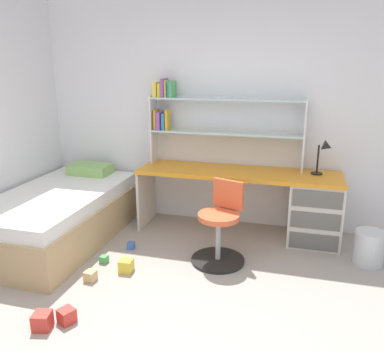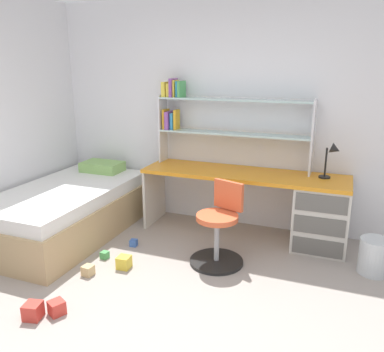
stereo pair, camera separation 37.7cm
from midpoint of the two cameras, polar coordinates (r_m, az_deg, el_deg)
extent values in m
cube|color=#9E938C|center=(2.97, -7.86, -23.41)|extent=(5.52, 5.69, 0.02)
cube|color=silver|center=(4.61, 3.22, 8.82)|extent=(5.52, 0.06, 2.60)
cube|color=orange|center=(4.35, 4.21, 0.43)|extent=(2.22, 0.60, 0.04)
cube|color=beige|center=(4.39, 14.96, -4.94)|extent=(0.54, 0.57, 0.69)
cube|color=beige|center=(4.78, -8.86, -2.87)|extent=(0.03, 0.54, 0.69)
cube|color=#5E5B57|center=(4.21, 14.67, -9.24)|extent=(0.48, 0.01, 0.17)
cube|color=#5E5B57|center=(4.12, 14.89, -6.34)|extent=(0.48, 0.01, 0.17)
cube|color=#5E5B57|center=(4.04, 15.12, -3.32)|extent=(0.48, 0.01, 0.17)
cube|color=silver|center=(4.74, -7.87, 6.73)|extent=(0.02, 0.22, 0.79)
cube|color=silver|center=(4.37, 13.55, 5.67)|extent=(0.02, 0.22, 0.79)
cube|color=silver|center=(4.48, 2.41, 6.21)|extent=(1.70, 0.22, 0.02)
cube|color=silver|center=(4.43, 2.47, 11.00)|extent=(1.70, 0.22, 0.02)
cube|color=gold|center=(4.71, -7.45, 8.10)|extent=(0.02, 0.16, 0.23)
cube|color=purple|center=(4.69, -6.93, 7.94)|extent=(0.04, 0.20, 0.21)
cube|color=#338CBF|center=(4.67, -6.34, 7.82)|extent=(0.04, 0.13, 0.19)
cube|color=gold|center=(4.66, -5.86, 8.06)|extent=(0.03, 0.13, 0.23)
cube|color=yellow|center=(4.67, -7.47, 12.29)|extent=(0.04, 0.19, 0.17)
cube|color=yellow|center=(4.65, -6.91, 12.20)|extent=(0.03, 0.16, 0.15)
cube|color=purple|center=(4.64, -6.42, 12.54)|extent=(0.03, 0.20, 0.21)
cube|color=yellow|center=(4.62, -6.06, 12.43)|extent=(0.02, 0.15, 0.19)
cube|color=#338CBF|center=(4.61, -5.67, 12.36)|extent=(0.03, 0.12, 0.18)
cube|color=#4CA559|center=(4.60, -5.21, 12.38)|extent=(0.03, 0.19, 0.18)
cylinder|color=black|center=(4.37, 15.22, 0.33)|extent=(0.12, 0.12, 0.02)
cylinder|color=black|center=(4.33, 15.37, 2.35)|extent=(0.02, 0.02, 0.30)
cone|color=black|center=(4.25, 16.59, 4.09)|extent=(0.12, 0.11, 0.13)
cylinder|color=black|center=(3.94, 0.96, -12.09)|extent=(0.52, 0.52, 0.03)
cylinder|color=#A5A8AD|center=(3.85, 0.97, -9.34)|extent=(0.05, 0.05, 0.45)
cylinder|color=#D85933|center=(3.75, 0.99, -5.90)|extent=(0.40, 0.40, 0.05)
cube|color=#D85933|center=(3.83, 2.48, -2.64)|extent=(0.32, 0.14, 0.28)
cube|color=tan|center=(4.64, -20.95, -6.22)|extent=(1.11, 1.99, 0.41)
cube|color=white|center=(4.55, -21.29, -3.01)|extent=(1.05, 1.93, 0.14)
cube|color=#8CBF66|center=(5.10, -16.53, 0.93)|extent=(0.50, 0.32, 0.12)
cylinder|color=silver|center=(4.12, 21.86, -9.65)|extent=(0.28, 0.28, 0.33)
cube|color=red|center=(3.31, -24.08, -18.64)|extent=(0.15, 0.15, 0.13)
cube|color=#3860B7|center=(4.26, -11.35, -9.87)|extent=(0.08, 0.08, 0.07)
cube|color=tan|center=(3.78, -17.34, -13.68)|extent=(0.10, 0.10, 0.09)
cube|color=#479E51|center=(4.05, -15.28, -11.59)|extent=(0.08, 0.08, 0.07)
cube|color=gold|center=(3.84, -12.36, -12.59)|extent=(0.13, 0.13, 0.12)
cube|color=red|center=(3.31, -20.97, -18.43)|extent=(0.15, 0.15, 0.11)
camera|label=1|loc=(0.19, -92.86, -0.81)|focal=36.95mm
camera|label=2|loc=(0.19, 87.14, 0.81)|focal=36.95mm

